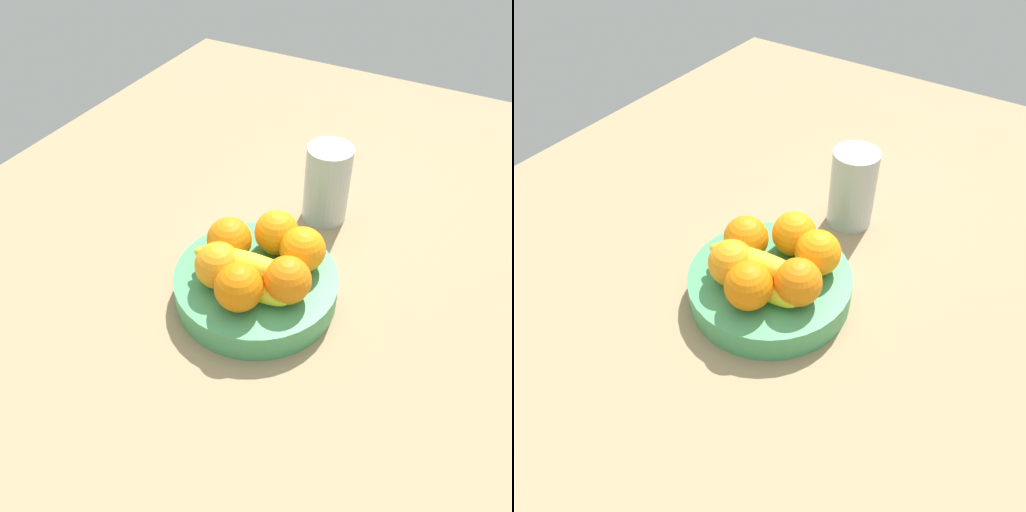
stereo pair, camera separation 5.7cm
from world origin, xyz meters
The scene contains 10 objects.
ground_plane centered at (0.00, 0.00, -1.50)cm, with size 180.00×140.00×3.00cm, color #A1835E.
fruit_bowl centered at (-1.65, 2.22, 2.43)cm, with size 26.15×26.15×4.87cm, color #479F62.
orange_front_left centered at (5.21, 2.13, 8.50)cm, with size 7.28×7.28×7.28cm, color orange.
orange_front_right centered at (-0.46, 7.93, 8.50)cm, with size 7.28×7.28×7.28cm, color orange.
orange_center centered at (-5.84, 6.40, 8.50)cm, with size 7.28×7.28×7.28cm, color orange.
orange_back_left centered at (-8.35, 1.45, 8.50)cm, with size 7.28×7.28×7.28cm, color orange.
orange_back_right centered at (-3.71, -4.07, 8.50)cm, with size 7.28×7.28×7.28cm, color orange.
orange_top_stack centered at (3.42, -3.30, 8.50)cm, with size 7.28×7.28×7.28cm, color orange.
banana_bunch centered at (-4.90, 2.77, 7.97)cm, with size 7.31×17.63×6.20cm.
thermos_tumbler centered at (22.95, 0.64, 7.51)cm, with size 8.36×8.36×15.03cm, color #B1BBB8.
Camera 1 is at (-52.66, -25.26, 62.86)cm, focal length 36.45 mm.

